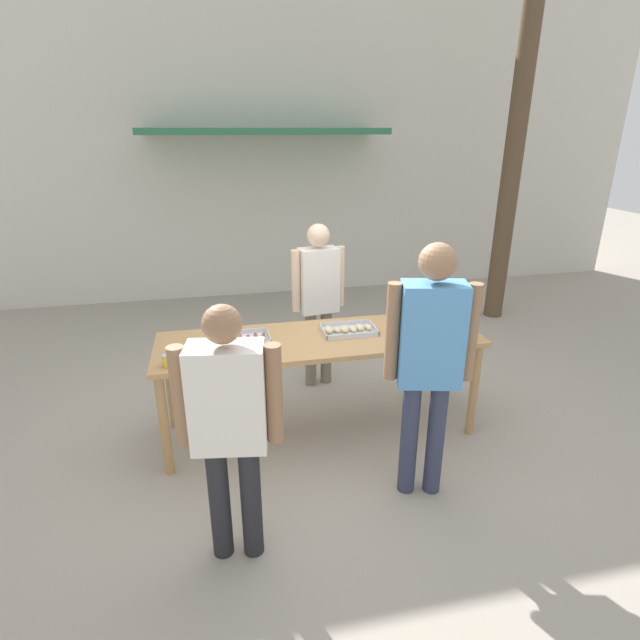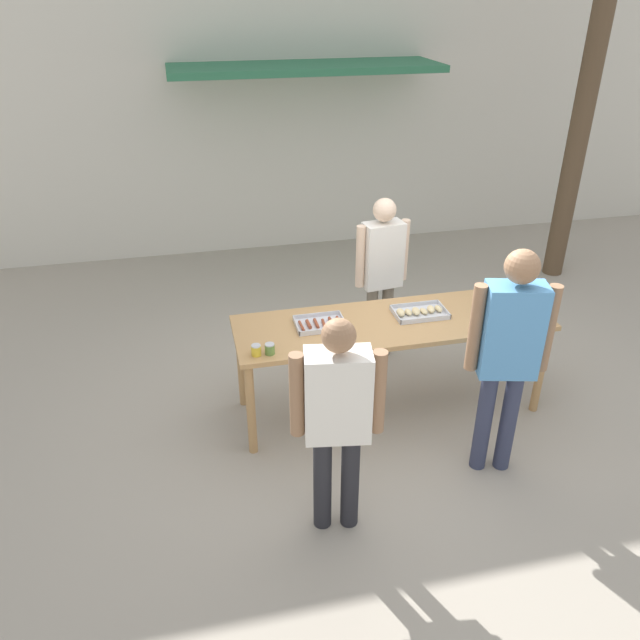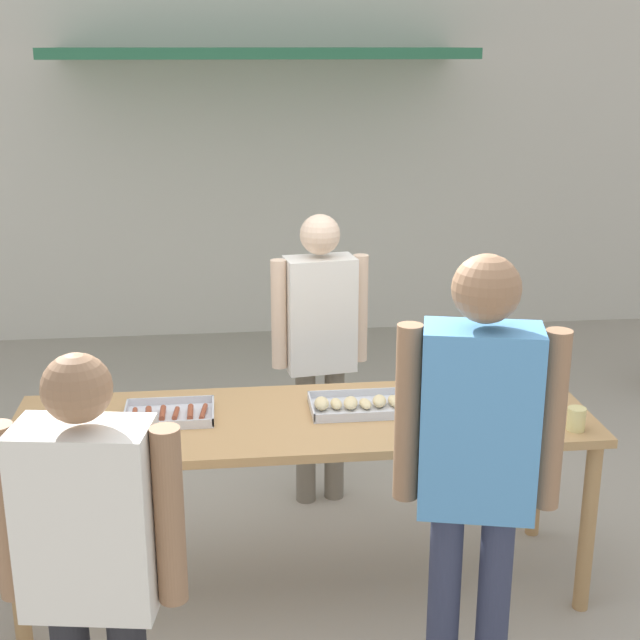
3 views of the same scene
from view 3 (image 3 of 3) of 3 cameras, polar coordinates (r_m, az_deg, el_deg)
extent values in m
plane|color=#A39989|center=(4.43, -0.98, -16.51)|extent=(24.00, 24.00, 0.00)
cube|color=beige|center=(7.68, -4.01, 15.59)|extent=(12.00, 0.12, 4.50)
cube|color=#2D704C|center=(7.13, -3.83, 16.68)|extent=(3.20, 1.00, 0.08)
cube|color=tan|center=(4.02, -1.04, -6.47)|extent=(2.59, 0.78, 0.04)
cylinder|color=tan|center=(4.02, -18.89, -14.43)|extent=(0.07, 0.07, 0.82)
cylinder|color=tan|center=(4.22, 16.76, -12.60)|extent=(0.07, 0.07, 0.82)
cylinder|color=tan|center=(4.58, -17.21, -10.19)|extent=(0.07, 0.07, 0.82)
cylinder|color=tan|center=(4.76, 13.72, -8.82)|extent=(0.07, 0.07, 0.82)
cube|color=silver|center=(4.06, -9.61, -6.12)|extent=(0.40, 0.28, 0.01)
cube|color=silver|center=(3.93, -9.72, -6.62)|extent=(0.40, 0.01, 0.03)
cube|color=silver|center=(4.18, -9.53, -5.11)|extent=(0.40, 0.01, 0.03)
cube|color=silver|center=(4.07, -12.37, -5.91)|extent=(0.01, 0.28, 0.03)
cube|color=silver|center=(4.05, -6.86, -5.76)|extent=(0.01, 0.28, 0.03)
cylinder|color=brown|center=(4.06, -11.80, -6.02)|extent=(0.03, 0.15, 0.02)
cylinder|color=brown|center=(4.06, -10.94, -5.91)|extent=(0.03, 0.12, 0.03)
cylinder|color=brown|center=(4.06, -10.04, -5.89)|extent=(0.03, 0.13, 0.03)
cylinder|color=brown|center=(4.05, -9.21, -5.92)|extent=(0.03, 0.11, 0.02)
cylinder|color=brown|center=(4.05, -8.30, -5.86)|extent=(0.03, 0.14, 0.03)
cylinder|color=brown|center=(4.05, -7.47, -5.86)|extent=(0.04, 0.15, 0.02)
cube|color=silver|center=(4.10, 2.45, -5.67)|extent=(0.44, 0.29, 0.01)
cube|color=silver|center=(3.96, 2.76, -6.16)|extent=(0.44, 0.01, 0.03)
cube|color=silver|center=(4.21, 2.16, -4.68)|extent=(0.44, 0.01, 0.03)
cube|color=silver|center=(4.06, -0.56, -5.53)|extent=(0.01, 0.29, 0.03)
cube|color=silver|center=(4.12, 5.42, -5.25)|extent=(0.01, 0.29, 0.03)
ellipsoid|color=beige|center=(4.07, 0.10, -5.36)|extent=(0.08, 0.12, 0.05)
ellipsoid|color=beige|center=(4.08, 1.04, -5.38)|extent=(0.05, 0.10, 0.04)
ellipsoid|color=beige|center=(4.09, 1.98, -5.32)|extent=(0.08, 0.13, 0.05)
ellipsoid|color=beige|center=(4.09, 2.92, -5.37)|extent=(0.06, 0.11, 0.04)
ellipsoid|color=beige|center=(4.11, 3.82, -5.19)|extent=(0.08, 0.12, 0.05)
ellipsoid|color=beige|center=(4.12, 4.75, -5.19)|extent=(0.06, 0.11, 0.04)
cylinder|color=gold|center=(3.82, -18.38, -7.75)|extent=(0.07, 0.07, 0.08)
cylinder|color=#B2B2B7|center=(3.81, -18.44, -7.17)|extent=(0.07, 0.07, 0.01)
cylinder|color=#567A38|center=(3.80, -16.89, -7.78)|extent=(0.07, 0.07, 0.08)
cylinder|color=#B2B2B7|center=(3.78, -16.94, -7.19)|extent=(0.07, 0.07, 0.01)
cylinder|color=#DBC67A|center=(4.02, 16.08, -6.10)|extent=(0.08, 0.08, 0.10)
cylinder|color=#756B5B|center=(4.96, -0.92, -7.45)|extent=(0.11, 0.11, 0.78)
cylinder|color=#756B5B|center=(5.00, 0.92, -7.25)|extent=(0.11, 0.11, 0.78)
cube|color=silver|center=(4.73, 0.00, 0.38)|extent=(0.39, 0.25, 0.62)
sphere|color=beige|center=(4.63, 0.00, 5.49)|extent=(0.21, 0.21, 0.21)
cylinder|color=beige|center=(4.68, -2.65, 0.36)|extent=(0.08, 0.08, 0.59)
cylinder|color=beige|center=(4.79, 2.59, 0.75)|extent=(0.08, 0.08, 0.59)
cube|color=silver|center=(2.87, -14.63, -12.19)|extent=(0.44, 0.29, 0.61)
sphere|color=#936B4C|center=(2.69, -15.31, -4.23)|extent=(0.21, 0.21, 0.21)
cylinder|color=#936B4C|center=(2.80, -9.62, -12.28)|extent=(0.09, 0.09, 0.58)
cylinder|color=#936B4C|center=(2.94, -19.42, -11.51)|extent=(0.09, 0.09, 0.58)
cylinder|color=#333851|center=(3.55, 10.99, -18.01)|extent=(0.12, 0.12, 0.86)
cylinder|color=#333851|center=(3.54, 7.90, -17.94)|extent=(0.12, 0.12, 0.86)
cube|color=#5193D1|center=(3.16, 10.13, -6.40)|extent=(0.45, 0.31, 0.68)
sphere|color=#936B4C|center=(3.00, 10.61, 1.98)|extent=(0.23, 0.23, 0.23)
cylinder|color=#936B4C|center=(3.18, 14.64, -6.24)|extent=(0.09, 0.09, 0.65)
cylinder|color=#936B4C|center=(3.15, 5.63, -5.95)|extent=(0.09, 0.09, 0.65)
camera|label=1|loc=(0.46, -87.37, -2.02)|focal=28.00mm
camera|label=2|loc=(1.61, -127.82, 23.14)|focal=35.00mm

